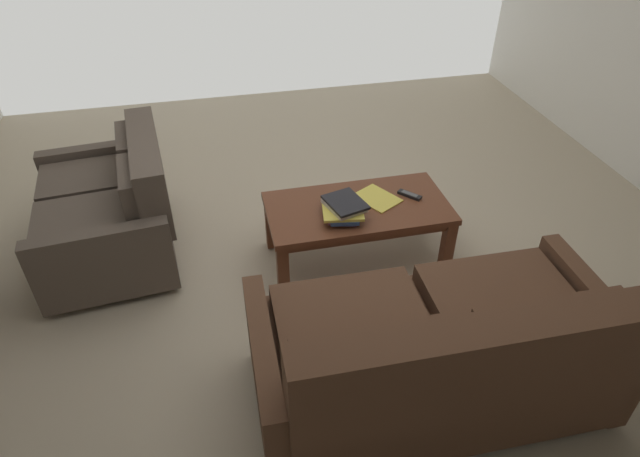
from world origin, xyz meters
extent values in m
cube|color=#B7A88E|center=(0.00, 0.00, 0.00)|extent=(5.51, 5.93, 0.01)
cylinder|color=black|center=(-0.95, 0.78, 0.03)|extent=(0.05, 0.05, 0.06)
cylinder|color=black|center=(0.42, 0.75, 0.03)|extent=(0.05, 0.05, 0.06)
cylinder|color=black|center=(-0.94, 1.50, 0.03)|extent=(0.05, 0.05, 0.06)
cube|color=brown|center=(-0.26, 1.13, 0.25)|extent=(1.55, 0.87, 0.38)
cube|color=brown|center=(-0.64, 1.11, 0.49)|extent=(0.73, 0.76, 0.10)
cube|color=brown|center=(0.13, 1.10, 0.49)|extent=(0.73, 0.76, 0.10)
cube|color=brown|center=(-0.25, 1.49, 0.62)|extent=(1.54, 0.21, 0.47)
cube|color=brown|center=(-0.64, 1.39, 0.62)|extent=(0.69, 0.13, 0.34)
cube|color=brown|center=(0.13, 1.37, 0.62)|extent=(0.69, 0.13, 0.34)
cube|color=brown|center=(-1.07, 1.14, 0.32)|extent=(0.11, 0.85, 0.54)
cube|color=brown|center=(0.56, 1.11, 0.32)|extent=(0.11, 0.85, 0.54)
cylinder|color=black|center=(1.80, -0.81, 0.03)|extent=(0.05, 0.05, 0.06)
cylinder|color=black|center=(1.72, -0.01, 0.03)|extent=(0.05, 0.05, 0.06)
cylinder|color=black|center=(1.12, -0.88, 0.03)|extent=(0.05, 0.05, 0.06)
cylinder|color=black|center=(1.04, -0.07, 0.03)|extent=(0.05, 0.05, 0.06)
cube|color=brown|center=(1.42, -0.44, 0.23)|extent=(0.90, 1.04, 0.34)
cube|color=brown|center=(1.46, -0.68, 0.45)|extent=(0.75, 0.52, 0.10)
cube|color=brown|center=(1.42, -0.20, 0.45)|extent=(0.75, 0.52, 0.10)
cube|color=brown|center=(1.08, -0.48, 0.58)|extent=(0.27, 0.98, 0.47)
cube|color=brown|center=(1.21, -0.71, 0.58)|extent=(0.16, 0.45, 0.33)
cube|color=brown|center=(1.17, -0.22, 0.58)|extent=(0.16, 0.45, 0.33)
cube|color=brown|center=(1.47, -0.98, 0.30)|extent=(0.81, 0.18, 0.50)
cube|color=brown|center=(1.37, 0.09, 0.30)|extent=(0.81, 0.18, 0.50)
cube|color=brown|center=(-0.20, -0.01, 0.41)|extent=(1.17, 0.59, 0.04)
cube|color=brown|center=(-0.20, -0.01, 0.37)|extent=(1.08, 0.53, 0.05)
cube|color=brown|center=(-0.74, -0.26, 0.20)|extent=(0.07, 0.07, 0.39)
cube|color=brown|center=(0.34, -0.26, 0.20)|extent=(0.07, 0.07, 0.39)
cube|color=brown|center=(-0.74, 0.25, 0.20)|extent=(0.07, 0.07, 0.39)
cube|color=brown|center=(0.34, 0.25, 0.20)|extent=(0.07, 0.07, 0.39)
cylinder|color=brown|center=(-1.28, 1.24, 0.28)|extent=(0.04, 0.04, 0.56)
cube|color=#996699|center=(-0.09, 0.08, 0.44)|extent=(0.24, 0.27, 0.02)
cube|color=#385693|center=(-0.08, 0.09, 0.47)|extent=(0.22, 0.29, 0.03)
cube|color=#E0CC4C|center=(-0.07, 0.09, 0.49)|extent=(0.28, 0.30, 0.02)
cube|color=silver|center=(-0.09, 0.08, 0.51)|extent=(0.26, 0.29, 0.03)
cube|color=black|center=(-0.09, 0.08, 0.53)|extent=(0.27, 0.30, 0.02)
cube|color=black|center=(-0.56, -0.04, 0.44)|extent=(0.14, 0.15, 0.02)
cube|color=#59595B|center=(-0.56, -0.04, 0.45)|extent=(0.10, 0.10, 0.00)
cube|color=#E0CC4C|center=(-0.35, -0.06, 0.43)|extent=(0.32, 0.34, 0.01)
camera|label=1|loc=(0.66, 2.72, 2.38)|focal=30.25mm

